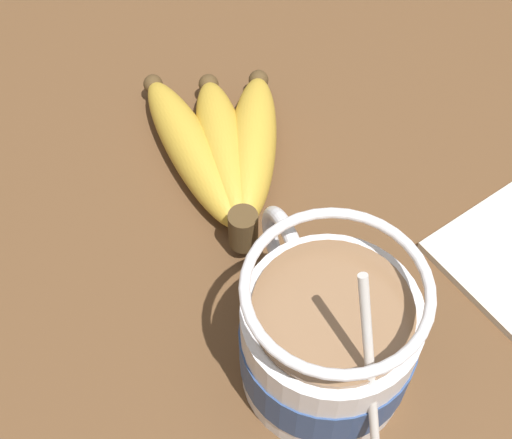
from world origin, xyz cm
name	(u,v)px	position (x,y,z in cm)	size (l,w,h in cm)	color
table	(258,351)	(0.00, 0.00, 1.56)	(109.48, 109.48, 3.13)	brown
coffee_mug	(326,339)	(-3.36, -2.82, 7.40)	(15.90, 10.16, 14.33)	silver
banana_bunch	(222,149)	(14.49, -3.25, 4.90)	(18.21, 11.18, 4.27)	#4C381E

